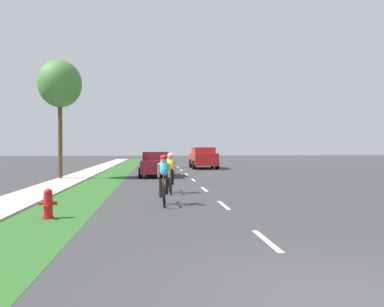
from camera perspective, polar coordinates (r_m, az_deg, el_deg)
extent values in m
plane|color=#38383A|center=(24.55, -0.51, -3.30)|extent=(120.00, 120.00, 0.00)
cube|color=#2D6026|center=(24.60, -11.81, -3.30)|extent=(2.09, 70.00, 0.01)
cube|color=#B2ADA3|center=(24.88, -16.23, -3.27)|extent=(1.76, 70.00, 0.10)
cube|color=white|center=(7.91, 10.75, -12.28)|extent=(0.12, 1.80, 0.01)
cube|color=white|center=(12.38, 4.61, -7.46)|extent=(0.12, 1.80, 0.01)
cube|color=white|center=(16.96, 1.80, -5.19)|extent=(0.12, 1.80, 0.01)
cube|color=white|center=(21.58, 0.20, -3.87)|extent=(0.12, 1.80, 0.01)
cube|color=white|center=(26.21, -0.83, -3.02)|extent=(0.12, 1.80, 0.01)
cube|color=white|center=(30.85, -1.56, -2.43)|extent=(0.12, 1.80, 0.01)
cube|color=white|center=(35.50, -2.09, -1.99)|extent=(0.12, 1.80, 0.01)
cube|color=white|center=(40.16, -2.50, -1.65)|extent=(0.12, 1.80, 0.01)
cube|color=white|center=(44.81, -2.82, -1.38)|extent=(0.12, 1.80, 0.01)
cube|color=white|center=(49.47, -3.08, -1.17)|extent=(0.12, 1.80, 0.01)
cube|color=white|center=(54.13, -3.30, -0.99)|extent=(0.12, 1.80, 0.01)
cylinder|color=red|center=(10.70, -20.14, -8.71)|extent=(0.28, 0.28, 0.06)
cylinder|color=red|center=(10.65, -20.15, -7.09)|extent=(0.22, 0.22, 0.55)
sphere|color=red|center=(10.61, -20.16, -5.35)|extent=(0.21, 0.21, 0.21)
cylinder|color=red|center=(10.68, -20.99, -6.77)|extent=(0.12, 0.09, 0.09)
cylinder|color=red|center=(10.61, -19.31, -6.82)|extent=(0.12, 0.09, 0.09)
cylinder|color=red|center=(10.49, -20.38, -7.36)|extent=(0.11, 0.14, 0.11)
torus|color=black|center=(12.89, -4.18, -5.62)|extent=(0.06, 0.68, 0.68)
torus|color=black|center=(11.86, -4.06, -6.19)|extent=(0.06, 0.68, 0.68)
cylinder|color=red|center=(12.26, -4.11, -5.11)|extent=(0.04, 0.59, 0.43)
cylinder|color=red|center=(12.53, -4.14, -4.53)|extent=(0.04, 0.04, 0.55)
cylinder|color=red|center=(12.28, -4.12, -3.56)|extent=(0.03, 0.55, 0.03)
cylinder|color=black|center=(11.83, -4.06, -3.68)|extent=(0.42, 0.02, 0.02)
ellipsoid|color=#26A5CC|center=(12.33, -4.13, -2.00)|extent=(0.30, 0.54, 0.63)
sphere|color=tan|center=(12.04, -4.10, -0.93)|extent=(0.20, 0.20, 0.20)
ellipsoid|color=red|center=(12.03, -4.10, -0.55)|extent=(0.24, 0.28, 0.16)
cylinder|color=tan|center=(12.05, -4.86, -2.45)|extent=(0.07, 0.26, 0.45)
cylinder|color=tan|center=(12.06, -3.33, -2.45)|extent=(0.07, 0.26, 0.45)
cylinder|color=black|center=(12.46, -4.60, -5.02)|extent=(0.10, 0.30, 0.60)
cylinder|color=black|center=(12.40, -3.67, -4.58)|extent=(0.10, 0.25, 0.61)
torus|color=black|center=(16.03, -3.27, -4.33)|extent=(0.06, 0.68, 0.68)
torus|color=black|center=(15.00, -3.10, -4.70)|extent=(0.06, 0.68, 0.68)
cylinder|color=#194C2D|center=(15.40, -3.17, -3.88)|extent=(0.04, 0.59, 0.43)
cylinder|color=#194C2D|center=(15.67, -3.22, -3.43)|extent=(0.04, 0.04, 0.55)
cylinder|color=#194C2D|center=(15.42, -3.18, -2.64)|extent=(0.03, 0.55, 0.03)
cylinder|color=black|center=(14.97, -3.11, -2.71)|extent=(0.42, 0.02, 0.02)
ellipsoid|color=yellow|center=(15.48, -3.19, -1.41)|extent=(0.30, 0.54, 0.63)
sphere|color=tan|center=(15.19, -3.15, -0.54)|extent=(0.20, 0.20, 0.20)
ellipsoid|color=white|center=(15.19, -3.15, -0.24)|extent=(0.24, 0.28, 0.16)
cylinder|color=tan|center=(15.19, -3.75, -1.75)|extent=(0.07, 0.26, 0.45)
cylinder|color=tan|center=(15.21, -2.55, -1.75)|extent=(0.07, 0.26, 0.45)
cylinder|color=black|center=(15.59, -3.57, -3.82)|extent=(0.10, 0.30, 0.60)
cylinder|color=black|center=(15.54, -2.83, -3.46)|extent=(0.10, 0.25, 0.61)
cube|color=maroon|center=(24.35, -5.32, -1.83)|extent=(1.76, 4.30, 0.76)
cube|color=maroon|center=(24.48, -5.32, -0.36)|extent=(1.55, 2.24, 0.52)
cube|color=#1E2833|center=(23.51, -5.31, -0.47)|extent=(1.44, 0.08, 0.44)
cylinder|color=black|center=(23.05, -7.49, -2.79)|extent=(0.22, 0.64, 0.64)
cylinder|color=black|center=(23.06, -3.11, -2.78)|extent=(0.22, 0.64, 0.64)
cylinder|color=black|center=(25.71, -7.29, -2.40)|extent=(0.22, 0.64, 0.64)
cylinder|color=black|center=(25.72, -3.37, -2.39)|extent=(0.22, 0.64, 0.64)
cube|color=red|center=(33.33, 1.67, -0.79)|extent=(1.90, 4.70, 1.00)
cube|color=red|center=(33.52, 1.63, 0.45)|extent=(1.71, 2.91, 0.52)
cube|color=#1E2833|center=(32.27, 1.91, 0.22)|extent=(1.56, 0.08, 0.44)
cylinder|color=black|center=(31.84, 0.30, -1.68)|extent=(0.25, 0.72, 0.72)
cylinder|color=black|center=(32.09, 3.67, -1.66)|extent=(0.25, 0.72, 0.72)
cylinder|color=black|center=(34.64, -0.18, -1.47)|extent=(0.25, 0.72, 0.72)
cylinder|color=black|center=(34.87, 2.93, -1.46)|extent=(0.25, 0.72, 0.72)
cylinder|color=brown|center=(23.58, -18.58, 1.88)|extent=(0.24, 0.24, 4.44)
ellipsoid|color=#478438|center=(23.85, -18.62, 9.58)|extent=(2.43, 2.43, 2.68)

